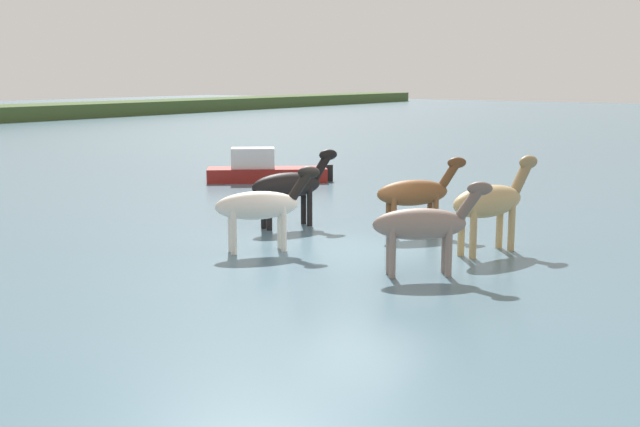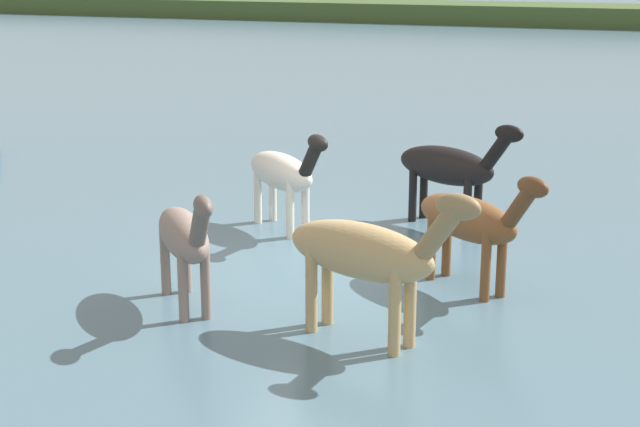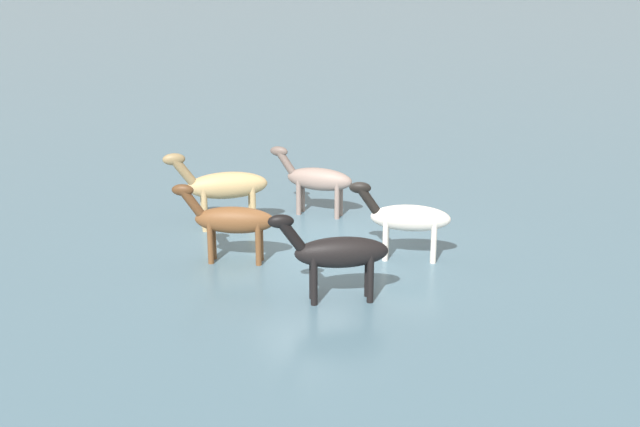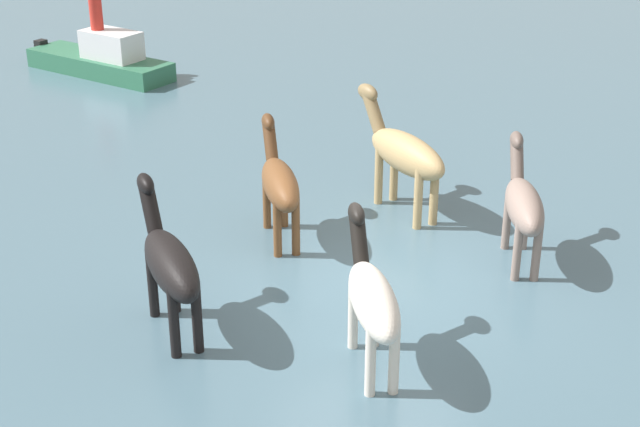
# 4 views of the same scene
# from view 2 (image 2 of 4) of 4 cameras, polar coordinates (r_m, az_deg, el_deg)

# --- Properties ---
(ground_plane) EXTENTS (188.03, 188.03, 0.00)m
(ground_plane) POSITION_cam_2_polar(r_m,az_deg,el_deg) (13.97, 0.44, -3.30)
(ground_plane) COLOR #476675
(distant_shoreline) EXTENTS (169.23, 6.00, 2.40)m
(distant_shoreline) POSITION_cam_2_polar(r_m,az_deg,el_deg) (61.99, 16.23, 10.59)
(distant_shoreline) COLOR #3D5229
(distant_shoreline) RESTS_ON ground_plane
(horse_pinto_flank) EXTENTS (1.73, 1.92, 1.74)m
(horse_pinto_flank) POSITION_cam_2_polar(r_m,az_deg,el_deg) (12.30, -7.98, -1.37)
(horse_pinto_flank) COLOR gray
(horse_pinto_flank) RESTS_ON ground_plane
(horse_dark_mare) EXTENTS (2.06, 1.60, 1.77)m
(horse_dark_mare) POSITION_cam_2_polar(r_m,az_deg,el_deg) (13.02, 8.91, -0.39)
(horse_dark_mare) COLOR brown
(horse_dark_mare) RESTS_ON ground_plane
(horse_rear_stallion) EXTENTS (2.01, 1.66, 1.76)m
(horse_rear_stallion) POSITION_cam_2_polar(r_m,az_deg,el_deg) (15.65, -2.18, 2.42)
(horse_rear_stallion) COLOR silver
(horse_rear_stallion) RESTS_ON ground_plane
(horse_dun_straggler) EXTENTS (2.32, 1.29, 1.85)m
(horse_dun_straggler) POSITION_cam_2_polar(r_m,az_deg,el_deg) (16.00, 7.68, 2.75)
(horse_dun_straggler) COLOR black
(horse_dun_straggler) RESTS_ON ground_plane
(horse_lead) EXTENTS (2.53, 1.14, 1.97)m
(horse_lead) POSITION_cam_2_polar(r_m,az_deg,el_deg) (11.14, 2.78, -2.33)
(horse_lead) COLOR tan
(horse_lead) RESTS_ON ground_plane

